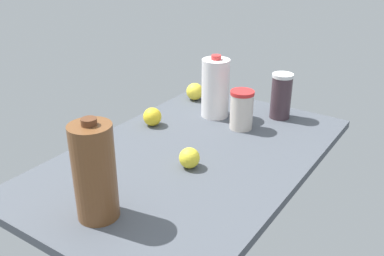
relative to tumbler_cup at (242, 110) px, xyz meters
The scene contains 8 objects.
countertop 30.54cm from the tumbler_cup, behind, with size 120.00×76.00×3.00cm, color #464C54.
tumbler_cup is the anchor object (origin of this frame).
chocolate_milk_jug 73.00cm from the tumbler_cup, behind, with size 11.42×11.42×29.03cm.
milk_jug 16.54cm from the tumbler_cup, 71.23° to the left, with size 11.46×11.46×26.09cm.
shaker_bottle 20.41cm from the tumbler_cup, 24.35° to the right, with size 8.59×8.59×18.91cm.
lemon_loose 36.38cm from the tumbler_cup, 63.78° to the left, with size 7.86×7.86×7.86cm, color yellow.
lemon_by_jug 37.19cm from the tumbler_cup, behind, with size 6.91×6.91×6.91cm, color yellow.
lemon_beside_bowl 35.49cm from the tumbler_cup, 119.60° to the left, with size 7.37×7.37×7.37cm, color yellow.
Camera 1 is at (-109.66, -73.68, 74.12)cm, focal length 40.00 mm.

